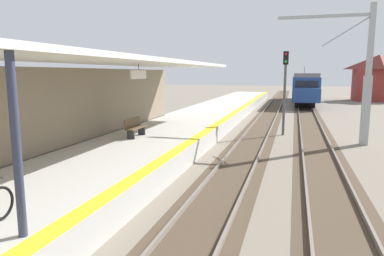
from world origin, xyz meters
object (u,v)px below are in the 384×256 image
at_px(platform_bench, 135,127).
at_px(catenary_pylon_far_side, 362,78).
at_px(approaching_train, 304,86).
at_px(distant_trackside_house, 378,77).
at_px(rail_signal_post, 285,84).

bearing_deg(platform_bench, catenary_pylon_far_side, 28.73).
xyz_separation_m(approaching_train, platform_bench, (-8.39, -33.12, -0.80)).
bearing_deg(approaching_train, distant_trackside_house, 33.73).
bearing_deg(catenary_pylon_far_side, platform_bench, -151.27).
xyz_separation_m(approaching_train, catenary_pylon_far_side, (2.21, -27.30, 1.43)).
distance_m(rail_signal_post, catenary_pylon_far_side, 4.46).
relative_size(rail_signal_post, platform_bench, 3.25).
bearing_deg(rail_signal_post, catenary_pylon_far_side, -24.91).
distance_m(rail_signal_post, distant_trackside_house, 34.08).
height_order(catenary_pylon_far_side, platform_bench, catenary_pylon_far_side).
bearing_deg(distant_trackside_house, rail_signal_post, -110.04).
bearing_deg(approaching_train, rail_signal_post, -94.09).
bearing_deg(distant_trackside_house, catenary_pylon_far_side, -102.71).
distance_m(approaching_train, distant_trackside_house, 11.91).
relative_size(catenary_pylon_far_side, distant_trackside_house, 1.14).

